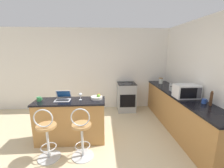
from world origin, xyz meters
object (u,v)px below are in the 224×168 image
stove_range (126,97)px  mug_green (39,99)px  mug_blue (204,101)px  storage_jar (161,81)px  bar_stool_near (47,136)px  pepper_mill (211,99)px  microwave (186,91)px  toaster (175,88)px  wine_glass_short (80,95)px  laptop (63,97)px  fruit_bowl (97,97)px  bar_stool_far (82,135)px

stove_range → mug_green: bearing=-141.8°
mug_blue → storage_jar: storage_jar is taller
bar_stool_near → pepper_mill: bearing=2.2°
microwave → toaster: size_ratio=1.94×
wine_glass_short → toaster: bearing=12.9°
laptop → wine_glass_short: bearing=-3.8°
stove_range → storage_jar: size_ratio=5.14×
bar_stool_near → mug_green: bearing=118.8°
wine_glass_short → mug_blue: 2.46m
fruit_bowl → microwave: bearing=-0.5°
bar_stool_near → wine_glass_short: 0.96m
wine_glass_short → fruit_bowl: wine_glass_short is taller
laptop → toaster: bearing=10.7°
bar_stool_far → wine_glass_short: wine_glass_short is taller
fruit_bowl → toaster: bearing=14.0°
wine_glass_short → fruit_bowl: bearing=6.5°
stove_range → mug_blue: 2.33m
microwave → fruit_bowl: 1.94m
mug_green → wine_glass_short: 0.83m
bar_stool_far → pepper_mill: bearing=2.7°
bar_stool_far → laptop: size_ratio=3.18×
bar_stool_far → microwave: 2.35m
storage_jar → pepper_mill: (0.21, -1.92, 0.04)m
stove_range → microwave: bearing=-55.4°
wine_glass_short → pepper_mill: pepper_mill is taller
mug_blue → fruit_bowl: fruit_bowl is taller
wine_glass_short → fruit_bowl: 0.35m
mug_blue → laptop: bearing=172.1°
microwave → mug_blue: (0.15, -0.39, -0.10)m
wine_glass_short → pepper_mill: 2.52m
laptop → mug_blue: size_ratio=2.97×
storage_jar → stove_range: bearing=173.2°
mug_blue → storage_jar: bearing=95.2°
stove_range → pepper_mill: 2.47m
stove_range → storage_jar: (1.05, -0.13, 0.54)m
wine_glass_short → mug_blue: wine_glass_short is taller
storage_jar → pepper_mill: size_ratio=0.63×
toaster → storage_jar: bearing=90.3°
microwave → mug_green: 3.11m
bar_stool_near → pepper_mill: (2.99, 0.11, 0.59)m
toaster → storage_jar: toaster is taller
storage_jar → wine_glass_short: bearing=-147.5°
microwave → mug_blue: bearing=-69.0°
laptop → mug_blue: bearing=-7.9°
bar_stool_far → stove_range: size_ratio=1.07×
microwave → mug_blue: microwave is taller
toaster → mug_green: toaster is taller
microwave → storage_jar: microwave is taller
laptop → toaster: 2.68m
mug_green → pepper_mill: bearing=-7.6°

